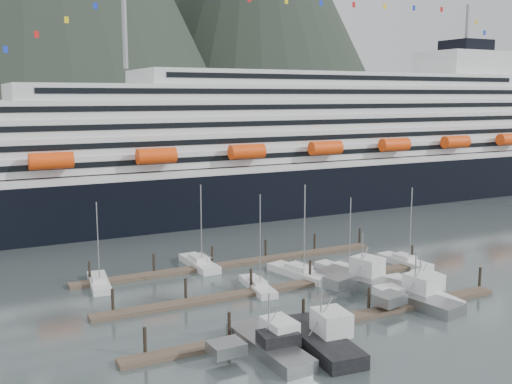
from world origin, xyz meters
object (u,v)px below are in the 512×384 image
cruise_ship (300,153)px  sailboat_f (199,264)px  trawler_a (267,345)px  trawler_c (418,291)px  sailboat_c (299,273)px  trawler_b (319,339)px  trawler_e (361,280)px  sailboat_d (344,271)px  sailboat_h (405,262)px  sailboat_e (99,283)px  trawler_d (413,297)px  sailboat_b (258,287)px

cruise_ship → sailboat_f: 55.92m
trawler_a → trawler_c: (24.69, 5.93, -0.03)m
sailboat_f → trawler_c: size_ratio=1.02×
sailboat_c → sailboat_f: 15.22m
sailboat_c → trawler_b: (-10.67, -21.75, 0.55)m
sailboat_c → trawler_e: bearing=-160.8°
sailboat_d → sailboat_h: 10.81m
sailboat_e → sailboat_h: 44.48m
trawler_c → trawler_d: 2.82m
trawler_c → trawler_e: trawler_e is taller
sailboat_e → trawler_d: sailboat_e is taller
sailboat_d → trawler_c: bearing=-179.5°
trawler_b → trawler_e: size_ratio=0.96×
sailboat_c → sailboat_h: size_ratio=1.11×
sailboat_d → trawler_c: (2.51, -12.55, 0.45)m
sailboat_e → trawler_e: bearing=-111.5°
trawler_a → cruise_ship: bearing=-35.6°
sailboat_h → trawler_a: size_ratio=0.99×
trawler_c → trawler_d: bearing=128.2°
sailboat_f → trawler_e: 24.29m
sailboat_e → sailboat_h: bearing=-97.6°
trawler_c → trawler_d: size_ratio=1.01×
sailboat_h → sailboat_e: bearing=70.9°
sailboat_e → trawler_c: 41.72m
trawler_c → sailboat_d: bearing=13.2°
cruise_ship → trawler_c: bearing=-108.0°
sailboat_c → trawler_e: 9.23m
sailboat_f → sailboat_h: sailboat_f is taller
sailboat_b → sailboat_c: 8.16m
trawler_b → trawler_e: trawler_e is taller
sailboat_c → sailboat_e: (-26.00, 8.45, -0.04)m
sailboat_b → sailboat_h: size_ratio=1.07×
trawler_b → trawler_d: size_ratio=0.99×
sailboat_h → trawler_b: (-27.85, -19.54, 0.57)m
sailboat_f → trawler_a: sailboat_f is taller
cruise_ship → sailboat_f: bearing=-136.9°
sailboat_h → trawler_c: sailboat_h is taller
trawler_c → trawler_e: size_ratio=0.98×
sailboat_h → cruise_ship: bearing=-18.7°
trawler_d → trawler_b: bearing=97.6°
sailboat_b → sailboat_c: bearing=-65.4°
sailboat_f → trawler_b: 32.55m
sailboat_e → sailboat_d: bearing=-101.4°
trawler_c → trawler_e: bearing=32.9°
trawler_b → trawler_d: 18.17m
trawler_e → sailboat_f: bearing=23.1°
sailboat_e → trawler_c: size_ratio=0.93×
sailboat_e → sailboat_f: 15.46m
trawler_b → sailboat_b: bearing=-3.3°
sailboat_d → sailboat_h: sailboat_h is taller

